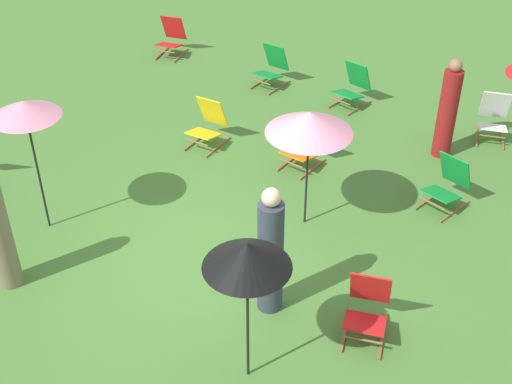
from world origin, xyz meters
name	(u,v)px	position (x,y,z in m)	size (l,w,h in m)	color
ground_plane	(213,267)	(0.00, 0.00, 0.00)	(40.00, 40.00, 0.00)	#477A33
deckchair_0	(493,118)	(2.42, 5.31, 0.37)	(0.65, 0.85, 0.83)	olive
deckchair_2	(272,68)	(-1.90, 5.28, 0.37)	(0.56, 0.81, 0.83)	olive
deckchair_5	(208,125)	(-1.78, 2.73, 0.37)	(0.49, 0.77, 0.83)	olive
deckchair_6	(448,185)	(2.31, 2.91, 0.37)	(0.68, 0.87, 0.83)	olive
deckchair_8	(304,145)	(-0.06, 2.91, 0.37)	(0.58, 0.82, 0.83)	olive
deckchair_9	(353,87)	(-0.17, 5.26, 0.37)	(0.64, 0.85, 0.83)	olive
deckchair_10	(367,308)	(2.21, -0.09, 0.37)	(0.64, 0.85, 0.83)	olive
deckchair_11	(171,38)	(-4.50, 5.58, 0.37)	(0.61, 0.84, 0.83)	olive
umbrella_0	(309,123)	(0.64, 1.51, 1.65)	(1.19, 1.19, 1.81)	black
umbrella_2	(247,256)	(1.31, -1.35, 1.73)	(0.91, 0.91, 1.88)	black
umbrella_3	(25,109)	(-2.56, -0.36, 1.89)	(0.92, 0.92, 2.02)	black
person_1	(270,254)	(1.01, -0.27, 0.84)	(0.43, 0.43, 1.77)	#333847
person_2	(448,111)	(1.83, 4.32, 0.81)	(0.32, 0.32, 1.72)	maroon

